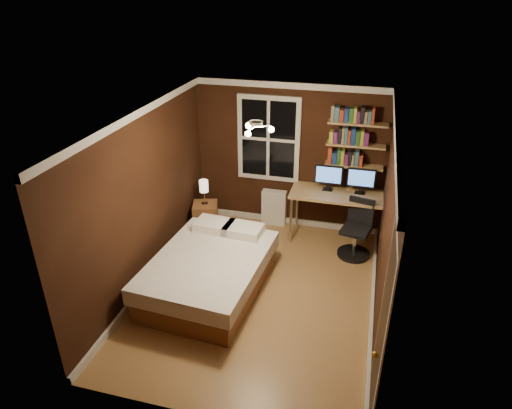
% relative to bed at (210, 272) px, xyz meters
% --- Properties ---
extents(floor, '(4.20, 4.20, 0.00)m').
position_rel_bed_xyz_m(floor, '(0.67, 0.10, -0.29)').
color(floor, olive).
rests_on(floor, ground).
extents(wall_back, '(3.20, 0.04, 2.50)m').
position_rel_bed_xyz_m(wall_back, '(0.67, 2.20, 0.96)').
color(wall_back, black).
rests_on(wall_back, ground).
extents(wall_left, '(0.04, 4.20, 2.50)m').
position_rel_bed_xyz_m(wall_left, '(-0.93, 0.10, 0.96)').
color(wall_left, black).
rests_on(wall_left, ground).
extents(wall_right, '(0.04, 4.20, 2.50)m').
position_rel_bed_xyz_m(wall_right, '(2.27, 0.10, 0.96)').
color(wall_right, black).
rests_on(wall_right, ground).
extents(ceiling, '(3.20, 4.20, 0.02)m').
position_rel_bed_xyz_m(ceiling, '(0.67, 0.10, 2.21)').
color(ceiling, white).
rests_on(ceiling, wall_back).
extents(window, '(1.06, 0.06, 1.46)m').
position_rel_bed_xyz_m(window, '(0.32, 2.17, 1.26)').
color(window, silver).
rests_on(window, wall_back).
extents(door, '(0.03, 0.82, 2.05)m').
position_rel_bed_xyz_m(door, '(2.26, -1.45, 0.74)').
color(door, black).
rests_on(door, ground).
extents(door_knob, '(0.06, 0.06, 0.06)m').
position_rel_bed_xyz_m(door_knob, '(2.22, -1.75, 0.71)').
color(door_knob, gold).
rests_on(door_knob, door).
extents(ceiling_fixture, '(0.44, 0.44, 0.18)m').
position_rel_bed_xyz_m(ceiling_fixture, '(0.67, 0.00, 2.11)').
color(ceiling_fixture, beige).
rests_on(ceiling_fixture, ceiling).
extents(bookshelf_lower, '(0.92, 0.22, 0.03)m').
position_rel_bed_xyz_m(bookshelf_lower, '(1.75, 2.08, 0.96)').
color(bookshelf_lower, '#9E7C4C').
rests_on(bookshelf_lower, wall_back).
extents(books_row_lower, '(0.54, 0.16, 0.23)m').
position_rel_bed_xyz_m(books_row_lower, '(1.75, 2.08, 1.09)').
color(books_row_lower, '#9B331C').
rests_on(books_row_lower, bookshelf_lower).
extents(bookshelf_middle, '(0.92, 0.22, 0.03)m').
position_rel_bed_xyz_m(bookshelf_middle, '(1.75, 2.08, 1.31)').
color(bookshelf_middle, '#9E7C4C').
rests_on(bookshelf_middle, wall_back).
extents(books_row_middle, '(0.60, 0.16, 0.23)m').
position_rel_bed_xyz_m(books_row_middle, '(1.75, 2.08, 1.44)').
color(books_row_middle, navy).
rests_on(books_row_middle, bookshelf_middle).
extents(bookshelf_upper, '(0.92, 0.22, 0.03)m').
position_rel_bed_xyz_m(bookshelf_upper, '(1.75, 2.08, 1.66)').
color(bookshelf_upper, '#9E7C4C').
rests_on(bookshelf_upper, wall_back).
extents(books_row_upper, '(0.66, 0.16, 0.23)m').
position_rel_bed_xyz_m(books_row_upper, '(1.75, 2.08, 1.79)').
color(books_row_upper, '#295926').
rests_on(books_row_upper, bookshelf_upper).
extents(bed, '(1.57, 2.09, 0.68)m').
position_rel_bed_xyz_m(bed, '(0.00, 0.00, 0.00)').
color(bed, brown).
rests_on(bed, ground).
extents(nightstand, '(0.50, 0.50, 0.51)m').
position_rel_bed_xyz_m(nightstand, '(-0.65, 1.56, -0.03)').
color(nightstand, brown).
rests_on(nightstand, ground).
extents(bedside_lamp, '(0.15, 0.15, 0.44)m').
position_rel_bed_xyz_m(bedside_lamp, '(-0.65, 1.56, 0.44)').
color(bedside_lamp, white).
rests_on(bedside_lamp, nightstand).
extents(radiator, '(0.43, 0.15, 0.64)m').
position_rel_bed_xyz_m(radiator, '(0.45, 2.09, 0.03)').
color(radiator, silver).
rests_on(radiator, ground).
extents(desk, '(1.77, 0.66, 0.84)m').
position_rel_bed_xyz_m(desk, '(1.67, 1.85, 0.49)').
color(desk, '#9E7C4C').
rests_on(desk, ground).
extents(monitor_left, '(0.45, 0.12, 0.43)m').
position_rel_bed_xyz_m(monitor_left, '(1.37, 1.94, 0.77)').
color(monitor_left, black).
rests_on(monitor_left, desk).
extents(monitor_right, '(0.45, 0.12, 0.43)m').
position_rel_bed_xyz_m(monitor_right, '(1.89, 1.94, 0.77)').
color(monitor_right, black).
rests_on(monitor_right, desk).
extents(desk_lamp, '(0.14, 0.32, 0.44)m').
position_rel_bed_xyz_m(desk_lamp, '(2.39, 1.69, 0.77)').
color(desk_lamp, silver).
rests_on(desk_lamp, desk).
extents(office_chair, '(0.51, 0.51, 0.93)m').
position_rel_bed_xyz_m(office_chair, '(1.91, 1.44, 0.06)').
color(office_chair, black).
rests_on(office_chair, ground).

